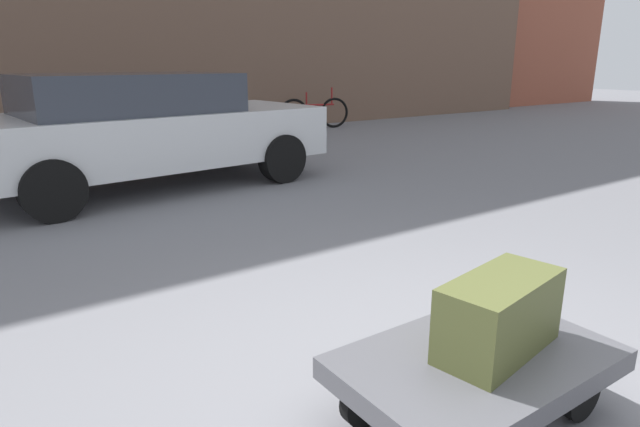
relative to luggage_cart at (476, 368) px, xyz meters
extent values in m
plane|color=slate|center=(0.00, 0.00, -0.27)|extent=(60.00, 60.00, 0.00)
cube|color=#4C4C51|center=(0.00, 0.00, 0.02)|extent=(1.21, 0.76, 0.10)
cylinder|color=black|center=(0.41, 0.26, -0.15)|extent=(0.24, 0.06, 0.24)
cylinder|color=black|center=(0.41, -0.26, -0.15)|extent=(0.24, 0.06, 0.24)
cylinder|color=black|center=(-0.41, 0.26, -0.15)|extent=(0.24, 0.06, 0.24)
cube|color=#4C5128|center=(0.09, -0.03, 0.24)|extent=(0.66, 0.39, 0.34)
cube|color=silver|center=(0.36, 5.47, 0.37)|extent=(4.45, 2.19, 0.64)
cube|color=#2D333D|center=(0.11, 5.44, 0.92)|extent=(2.55, 1.80, 0.46)
cylinder|color=black|center=(1.69, 6.45, 0.05)|extent=(0.66, 0.28, 0.64)
cylinder|color=black|center=(1.85, 4.75, 0.05)|extent=(0.66, 0.28, 0.64)
cylinder|color=black|center=(-1.13, 6.18, 0.05)|extent=(0.66, 0.28, 0.64)
cylinder|color=black|center=(-0.98, 4.49, 0.05)|extent=(0.66, 0.28, 0.64)
torus|color=black|center=(5.02, 9.53, 0.09)|extent=(0.72, 0.22, 0.72)
torus|color=black|center=(6.03, 9.30, 0.09)|extent=(0.72, 0.22, 0.72)
cylinder|color=maroon|center=(5.52, 9.42, 0.29)|extent=(0.98, 0.27, 0.04)
cylinder|color=maroon|center=(5.33, 9.46, 0.44)|extent=(0.05, 0.05, 0.30)
cylinder|color=maroon|center=(5.96, 9.32, 0.49)|extent=(0.05, 0.05, 0.40)
cylinder|color=#72665B|center=(2.91, 7.99, 0.02)|extent=(0.24, 0.24, 0.58)
cylinder|color=#72665B|center=(4.26, 7.99, 0.02)|extent=(0.24, 0.24, 0.58)
camera|label=1|loc=(-1.74, -1.31, 1.29)|focal=30.06mm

